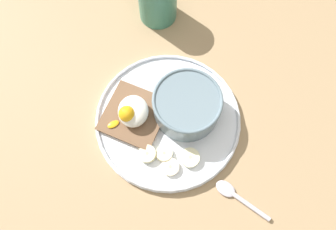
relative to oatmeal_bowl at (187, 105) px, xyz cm
name	(u,v)px	position (x,y,z in cm)	size (l,w,h in cm)	color
ground_plane	(168,122)	(1.40, -3.39, -4.69)	(120.00, 120.00, 2.00)	#9F815C
plate	(168,119)	(1.40, -3.39, -2.89)	(26.58, 26.58, 1.60)	white
oatmeal_bowl	(187,105)	(0.00, 0.00, 0.00)	(12.22, 12.22, 5.49)	slate
toast_slice	(134,115)	(0.61, -9.49, -2.08)	(13.99, 13.99, 1.07)	brown
poached_egg	(132,111)	(0.73, -9.73, 0.00)	(6.04, 7.63, 3.86)	white
banana_slice_front	(164,154)	(7.97, -4.36, -2.18)	(3.71, 3.65, 1.16)	beige
banana_slice_left	(173,167)	(10.35, -2.99, -2.25)	(3.96, 3.94, 0.96)	#F9E5C0
banana_slice_back	(190,158)	(8.91, 0.11, -2.12)	(4.75, 4.78, 1.29)	#EEE8BA
banana_slice_right	(147,154)	(7.95, -7.28, -2.08)	(3.88, 3.95, 1.39)	beige
spoon	(236,196)	(15.56, 7.53, -3.29)	(7.70, 9.18, 0.80)	silver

